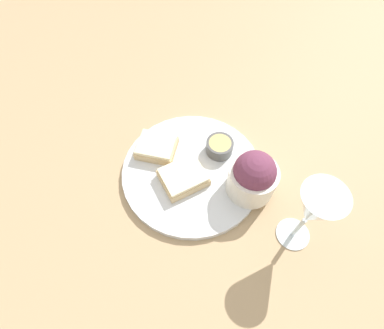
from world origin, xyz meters
name	(u,v)px	position (x,y,z in m)	size (l,w,h in m)	color
ground_plane	(192,173)	(0.00, 0.00, 0.00)	(4.00, 4.00, 0.00)	tan
dinner_plate	(192,171)	(0.00, 0.00, 0.01)	(0.28, 0.28, 0.01)	silver
salad_bowl	(253,176)	(-0.10, 0.07, 0.06)	(0.09, 0.09, 0.10)	silver
sauce_ramekin	(220,146)	(-0.07, -0.03, 0.03)	(0.06, 0.06, 0.03)	#4C4C4C
cheese_toast_near	(183,177)	(0.02, 0.02, 0.03)	(0.10, 0.09, 0.03)	#D1B27F
cheese_toast_far	(157,147)	(0.06, -0.06, 0.03)	(0.10, 0.09, 0.03)	#D1B27F
wine_glass	(314,210)	(-0.15, 0.17, 0.11)	(0.07, 0.07, 0.16)	silver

